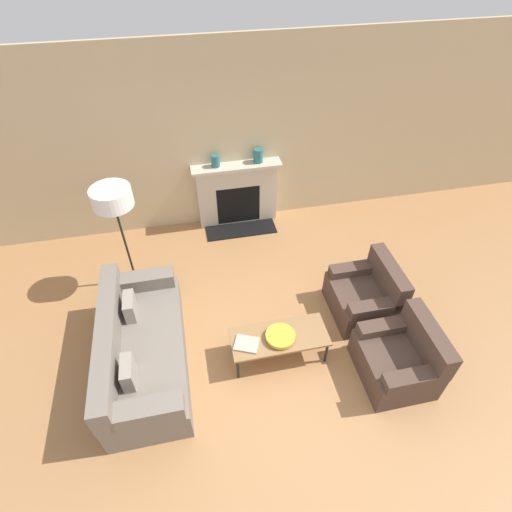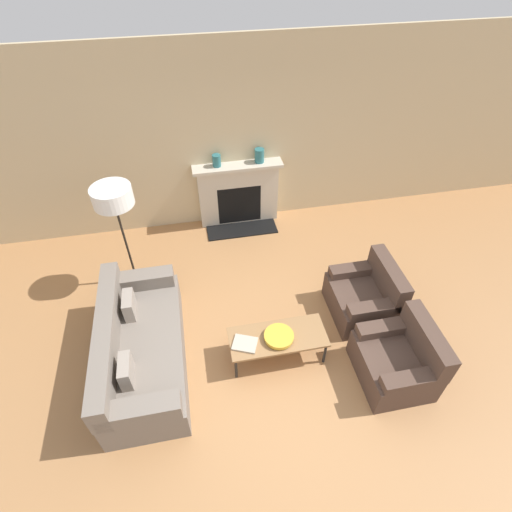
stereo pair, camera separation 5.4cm
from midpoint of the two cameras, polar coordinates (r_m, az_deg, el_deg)
ground_plane at (r=4.93m, az=2.74°, el=-16.90°), size 18.00×18.00×0.00m
wall_back at (r=6.28m, az=-3.68°, el=16.33°), size 18.00×0.06×2.90m
fireplace at (r=6.63m, az=-2.28°, el=8.76°), size 1.41×0.59×1.09m
couch at (r=4.96m, az=-15.98°, el=-12.55°), size 0.90×2.00×0.80m
armchair_near at (r=4.98m, az=20.00°, el=-13.82°), size 0.77×0.86×0.80m
armchair_far at (r=5.47m, az=15.62°, el=-5.61°), size 0.77×0.86×0.80m
coffee_table at (r=4.80m, az=3.45°, el=-11.59°), size 1.15×0.48×0.39m
bowl at (r=4.73m, az=3.62°, el=-11.39°), size 0.35×0.35×0.07m
book at (r=4.70m, az=-1.25°, el=-12.42°), size 0.34×0.31×0.02m
floor_lamp at (r=5.28m, az=-19.32°, el=7.11°), size 0.50×0.50×1.60m
mantel_vase_left at (r=6.27m, az=-5.40°, el=13.42°), size 0.13×0.13×0.19m
mantel_vase_center_left at (r=6.35m, az=0.74°, el=14.16°), size 0.15×0.15×0.22m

